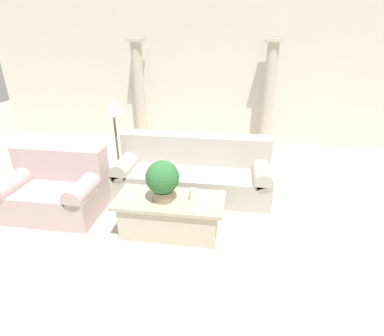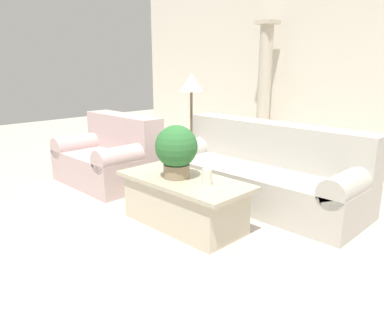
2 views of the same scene
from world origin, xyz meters
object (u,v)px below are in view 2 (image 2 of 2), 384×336
at_px(sofa_long, 262,172).
at_px(potted_plant, 176,149).
at_px(floor_lamp, 191,91).
at_px(coffee_table, 184,201).
at_px(loveseat, 111,156).

bearing_deg(sofa_long, potted_plant, -100.07).
bearing_deg(floor_lamp, coffee_table, -47.40).
height_order(loveseat, coffee_table, loveseat).
distance_m(loveseat, floor_lamp, 1.41).
height_order(loveseat, potted_plant, potted_plant).
relative_size(coffee_table, potted_plant, 2.66).
bearing_deg(loveseat, coffee_table, -9.67).
bearing_deg(potted_plant, loveseat, 169.02).
bearing_deg(floor_lamp, potted_plant, -49.83).
distance_m(potted_plant, floor_lamp, 1.74).
xyz_separation_m(sofa_long, coffee_table, (-0.13, -1.13, -0.10)).
xyz_separation_m(sofa_long, loveseat, (-1.87, -0.83, 0.01)).
distance_m(loveseat, coffee_table, 1.76).
bearing_deg(loveseat, floor_lamp, 59.27).
relative_size(sofa_long, coffee_table, 1.76).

